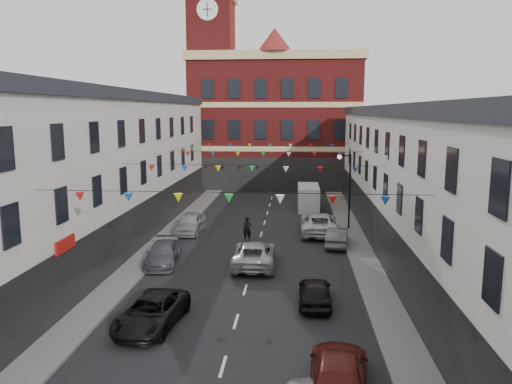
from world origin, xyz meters
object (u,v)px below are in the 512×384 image
(car_left_c, at_px, (152,312))
(car_left_d, at_px, (163,254))
(white_van, at_px, (308,197))
(moving_car, at_px, (254,254))
(car_right_c, at_px, (339,372))
(pedestrian, at_px, (247,229))
(car_left_e, at_px, (190,223))
(car_right_f, at_px, (319,223))
(car_right_e, at_px, (337,237))
(car_right_d, at_px, (315,291))
(street_lamp, at_px, (347,181))

(car_left_c, xyz_separation_m, car_left_d, (-1.90, 8.84, -0.00))
(car_left_d, height_order, white_van, white_van)
(moving_car, bearing_deg, car_right_c, 105.12)
(car_left_c, distance_m, car_left_d, 9.04)
(moving_car, xyz_separation_m, pedestrian, (-1.01, 5.85, 0.14))
(car_left_e, bearing_deg, moving_car, -53.07)
(white_van, bearing_deg, car_left_d, -117.40)
(car_right_f, relative_size, pedestrian, 3.33)
(car_right_e, relative_size, car_right_f, 0.67)
(car_right_f, xyz_separation_m, white_van, (-0.59, 9.69, 0.31))
(car_right_e, bearing_deg, white_van, -75.13)
(car_left_c, distance_m, car_right_d, 7.84)
(car_right_c, height_order, white_van, white_van)
(street_lamp, bearing_deg, pedestrian, -151.89)
(car_right_d, relative_size, moving_car, 0.72)
(car_left_d, xyz_separation_m, white_van, (9.30, 18.20, 0.47))
(street_lamp, distance_m, car_left_d, 15.97)
(street_lamp, xyz_separation_m, white_van, (-2.75, 8.23, -2.77))
(street_lamp, relative_size, car_right_e, 1.50)
(car_right_d, height_order, car_right_f, car_right_f)
(car_left_e, distance_m, pedestrian, 5.05)
(street_lamp, xyz_separation_m, car_right_e, (-1.05, -4.87, -3.25))
(car_right_f, height_order, moving_car, car_right_f)
(street_lamp, relative_size, car_right_f, 1.01)
(street_lamp, bearing_deg, car_right_f, -146.10)
(car_right_f, height_order, white_van, white_van)
(car_left_c, xyz_separation_m, car_right_d, (7.20, 3.11, -0.01))
(car_right_f, distance_m, white_van, 9.71)
(moving_car, xyz_separation_m, white_van, (3.67, 18.05, 0.38))
(car_left_c, xyz_separation_m, moving_car, (3.73, 8.99, 0.08))
(car_right_f, xyz_separation_m, pedestrian, (-5.26, -2.51, 0.07))
(white_van, bearing_deg, car_right_f, -86.87)
(car_right_f, bearing_deg, car_left_c, 65.40)
(car_right_c, distance_m, white_van, 31.57)
(car_left_c, relative_size, car_right_d, 1.24)
(car_left_c, xyz_separation_m, car_right_f, (7.99, 17.35, 0.16))
(car_left_e, xyz_separation_m, white_van, (9.30, 10.17, 0.36))
(car_right_c, height_order, car_right_f, car_right_f)
(car_right_d, bearing_deg, car_left_d, -31.63)
(car_right_e, height_order, pedestrian, pedestrian)
(car_left_c, relative_size, pedestrian, 2.71)
(car_left_c, height_order, pedestrian, pedestrian)
(street_lamp, distance_m, car_right_f, 4.04)
(pedestrian, bearing_deg, car_left_d, -122.09)
(street_lamp, relative_size, car_left_c, 1.25)
(street_lamp, height_order, car_left_c, street_lamp)
(moving_car, bearing_deg, car_right_e, -138.62)
(white_van, bearing_deg, car_right_c, -89.77)
(car_left_d, xyz_separation_m, pedestrian, (4.63, 6.00, 0.22))
(car_left_e, xyz_separation_m, car_right_f, (9.89, 0.49, 0.04))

